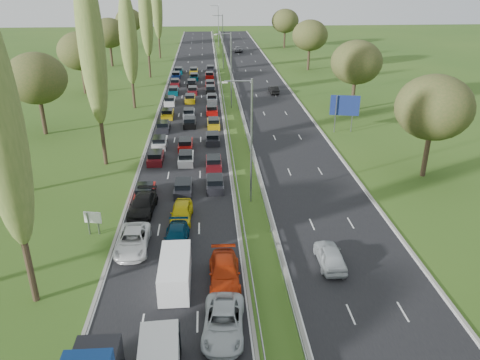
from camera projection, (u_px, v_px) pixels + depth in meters
name	position (u px, v px, depth m)	size (l,w,h in m)	color
ground	(231.00, 105.00, 79.49)	(260.00, 260.00, 0.00)	#2D5219
near_carriageway	(191.00, 102.00, 81.33)	(10.50, 215.00, 0.04)	black
far_carriageway	(268.00, 100.00, 82.20)	(10.50, 215.00, 0.04)	black
central_reservation	(230.00, 98.00, 81.54)	(2.36, 215.00, 0.32)	gray
lamp_columns	(231.00, 71.00, 75.23)	(0.18, 140.18, 12.00)	gray
poplar_row	(116.00, 39.00, 62.64)	(2.80, 127.80, 22.44)	#2D2116
woodland_left	(28.00, 84.00, 58.81)	(8.00, 166.00, 11.10)	#2D2116
woodland_right	(374.00, 73.00, 65.48)	(8.00, 153.00, 11.10)	#2D2116
traffic_queue_fill	(190.00, 107.00, 76.57)	(9.11, 69.15, 0.80)	#A50C0A
near_car_2	(133.00, 241.00, 37.51)	(2.50, 5.43, 1.51)	white
near_car_3	(143.00, 205.00, 43.30)	(2.20, 5.41, 1.57)	black
near_car_7	(176.00, 237.00, 38.10)	(1.94, 4.78, 1.39)	#042F4A
near_car_8	(181.00, 212.00, 41.91)	(1.86, 4.61, 1.57)	#D4C00E
near_car_10	(223.00, 322.00, 28.72)	(2.50, 5.42, 1.51)	#B4BBBF
near_car_11	(225.00, 272.00, 33.48)	(2.19, 5.39, 1.56)	#B42C0B
far_car_0	(330.00, 256.00, 35.47)	(1.85, 4.60, 1.57)	#AFB5B9
far_car_1	(274.00, 90.00, 86.47)	(1.47, 4.22, 1.39)	black
far_car_2	(238.00, 49.00, 132.91)	(2.51, 5.44, 1.51)	slate
white_van_rear	(175.00, 270.00, 33.22)	(2.09, 5.34, 2.15)	white
info_sign	(93.00, 220.00, 39.44)	(1.49, 0.43, 2.10)	gray
direction_sign	(345.00, 107.00, 64.34)	(3.93, 0.95, 5.20)	gray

